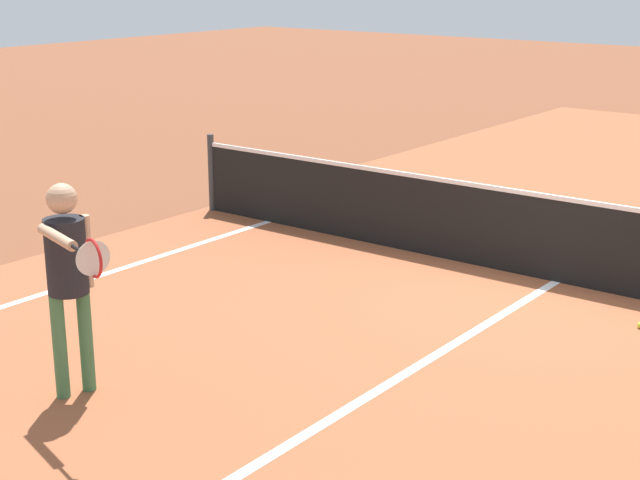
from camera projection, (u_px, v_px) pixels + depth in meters
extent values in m
plane|color=brown|center=(556.00, 282.00, 10.40)|extent=(60.00, 60.00, 0.00)
cube|color=#9E5433|center=(556.00, 282.00, 10.40)|extent=(10.62, 24.40, 0.00)
cube|color=white|center=(395.00, 380.00, 7.96)|extent=(0.10, 6.40, 0.01)
cylinder|color=#33383D|center=(211.00, 173.00, 13.25)|extent=(0.09, 0.09, 1.07)
cube|color=black|center=(559.00, 242.00, 10.27)|extent=(10.30, 0.02, 0.91)
cube|color=white|center=(562.00, 199.00, 10.13)|extent=(10.30, 0.03, 0.05)
cylinder|color=#3F7247|center=(86.00, 341.00, 7.66)|extent=(0.11, 0.11, 0.86)
cylinder|color=#3F7247|center=(60.00, 347.00, 7.54)|extent=(0.11, 0.11, 0.86)
cylinder|color=black|center=(66.00, 256.00, 7.39)|extent=(0.32, 0.32, 0.60)
sphere|color=tan|center=(62.00, 199.00, 7.26)|extent=(0.24, 0.24, 0.24)
cylinder|color=tan|center=(87.00, 251.00, 7.49)|extent=(0.08, 0.08, 0.59)
cylinder|color=tan|center=(57.00, 237.00, 7.00)|extent=(0.58, 0.24, 0.08)
cylinder|color=black|center=(79.00, 250.00, 6.69)|extent=(0.22, 0.09, 0.03)
torus|color=red|center=(93.00, 258.00, 6.51)|extent=(0.28, 0.10, 0.28)
cylinder|color=silver|center=(93.00, 258.00, 6.51)|extent=(0.07, 0.24, 0.25)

